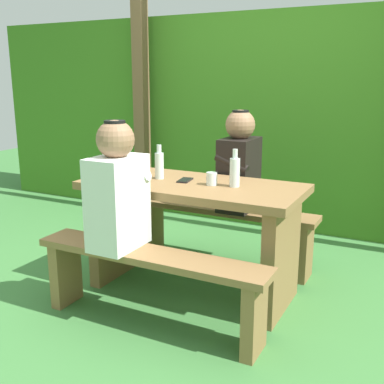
{
  "coord_description": "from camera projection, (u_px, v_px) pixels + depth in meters",
  "views": [
    {
      "loc": [
        1.32,
        -2.58,
        1.4
      ],
      "look_at": [
        0.0,
        0.0,
        0.68
      ],
      "focal_mm": 43.93,
      "sensor_mm": 36.0,
      "label": 1
    }
  ],
  "objects": [
    {
      "name": "ground_plane",
      "position": [
        192.0,
        290.0,
        3.15
      ],
      "size": [
        12.0,
        12.0,
        0.0
      ],
      "primitive_type": "plane",
      "color": "#3F7B3C"
    },
    {
      "name": "hedge_backdrop",
      "position": [
        281.0,
        120.0,
        4.55
      ],
      "size": [
        6.4,
        0.72,
        1.96
      ],
      "primitive_type": "cube",
      "color": "#3C761F",
      "rests_on": "ground_plane"
    },
    {
      "name": "pergola_post_left",
      "position": [
        141.0,
        102.0,
        4.62
      ],
      "size": [
        0.12,
        0.12,
        2.28
      ],
      "primitive_type": "cube",
      "color": "brown",
      "rests_on": "ground_plane"
    },
    {
      "name": "picnic_table",
      "position": [
        192.0,
        218.0,
        3.03
      ],
      "size": [
        1.4,
        0.64,
        0.74
      ],
      "color": "olive",
      "rests_on": "ground_plane"
    },
    {
      "name": "bench_near",
      "position": [
        150.0,
        274.0,
        2.62
      ],
      "size": [
        1.4,
        0.24,
        0.45
      ],
      "color": "olive",
      "rests_on": "ground_plane"
    },
    {
      "name": "bench_far",
      "position": [
        223.0,
        223.0,
        3.52
      ],
      "size": [
        1.4,
        0.24,
        0.45
      ],
      "color": "olive",
      "rests_on": "ground_plane"
    },
    {
      "name": "person_white_shirt",
      "position": [
        118.0,
        190.0,
        2.6
      ],
      "size": [
        0.25,
        0.35,
        0.72
      ],
      "color": "white",
      "rests_on": "bench_near"
    },
    {
      "name": "person_black_coat",
      "position": [
        239.0,
        165.0,
        3.35
      ],
      "size": [
        0.25,
        0.35,
        0.72
      ],
      "color": "black",
      "rests_on": "bench_far"
    },
    {
      "name": "drinking_glass",
      "position": [
        212.0,
        179.0,
        2.9
      ],
      "size": [
        0.07,
        0.07,
        0.08
      ],
      "primitive_type": "cylinder",
      "color": "silver",
      "rests_on": "picnic_table"
    },
    {
      "name": "bottle_left",
      "position": [
        159.0,
        165.0,
        3.07
      ],
      "size": [
        0.06,
        0.06,
        0.22
      ],
      "color": "silver",
      "rests_on": "picnic_table"
    },
    {
      "name": "bottle_right",
      "position": [
        235.0,
        171.0,
        2.85
      ],
      "size": [
        0.06,
        0.06,
        0.23
      ],
      "color": "silver",
      "rests_on": "picnic_table"
    },
    {
      "name": "cell_phone",
      "position": [
        185.0,
        180.0,
        3.02
      ],
      "size": [
        0.09,
        0.15,
        0.01
      ],
      "primitive_type": "cube",
      "rotation": [
        0.0,
        0.0,
        0.16
      ],
      "color": "black",
      "rests_on": "picnic_table"
    }
  ]
}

